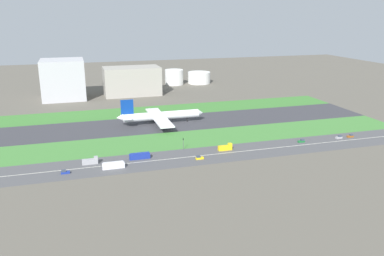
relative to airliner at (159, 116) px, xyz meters
The scene contains 22 objects.
ground_plane 23.16m from the airliner, ahead, with size 800.00×800.00×0.00m, color #5B564C.
runway 23.14m from the airliner, ahead, with size 280.00×46.00×0.10m, color #38383D.
grass_median_north 47.08m from the airliner, 61.46° to the left, with size 280.00×36.00×0.10m, color #3D7A33.
grass_median_south 47.08m from the airliner, 61.46° to the right, with size 280.00×36.00×0.10m, color #427F38.
highway 76.58m from the airliner, 73.01° to the right, with size 280.00×28.00×0.10m, color #4C4C4F.
highway_centerline 76.58m from the airliner, 73.01° to the right, with size 266.00×0.50×0.01m, color silver.
airliner is the anchor object (origin of this frame).
car_4 125.32m from the airliner, 32.89° to the right, with size 4.40×1.80×2.00m.
bus_1 88.58m from the airliner, 118.16° to the right, with size 11.60×2.50×3.50m.
car_3 132.78m from the airliner, 30.83° to the right, with size 4.40×1.80×2.00m.
car_0 78.40m from the airliner, 85.69° to the right, with size 4.40×1.80×2.00m.
bus_0 72.98m from the airliner, 111.01° to the right, with size 11.60×2.50×3.50m.
car_1 102.50m from the airliner, 130.36° to the right, with size 4.40×1.80×2.00m.
truck_1 86.35m from the airliner, 127.94° to the right, with size 8.40×2.50×4.00m.
car_2 103.04m from the airliner, 41.36° to the right, with size 4.40×1.80×2.00m.
truck_0 72.75m from the airliner, 69.48° to the right, with size 8.40×2.50×4.00m.
traffic_light 60.06m from the airliner, 88.53° to the right, with size 0.36×0.50×7.20m.
terminal_building 133.16m from the airliner, 120.70° to the left, with size 39.08×37.89×37.13m, color #B2B2B7.
hangar_building 114.29m from the airliner, 91.47° to the left, with size 54.81×29.29×27.74m, color #9E998E.
fuel_tank_west 159.87m from the airliner, 84.03° to the left, with size 20.97×20.97×12.47m, color silver.
fuel_tank_centre 167.16m from the airliner, 72.04° to the left, with size 20.61×20.61×16.98m, color silver.
fuel_tank_east 178.64m from the airliner, 62.88° to the left, with size 25.86×25.86×13.10m, color silver.
Camera 1 is at (-80.44, -276.50, 79.31)m, focal length 37.06 mm.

